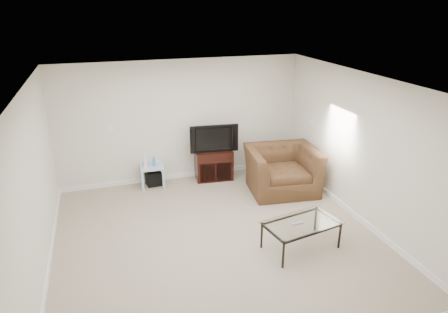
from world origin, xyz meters
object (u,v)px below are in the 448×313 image
object	(u,v)px
tv_stand	(213,164)
television	(213,137)
recliner	(282,163)
coffee_table	(301,235)
subwoofer	(153,178)
side_table	(152,175)

from	to	relation	value
tv_stand	television	bearing A→B (deg)	-90.00
tv_stand	television	xyz separation A→B (m)	(-0.00, -0.03, 0.61)
recliner	coffee_table	distance (m)	2.05
subwoofer	recliner	world-z (taller)	recliner
tv_stand	subwoofer	world-z (taller)	tv_stand
side_table	subwoofer	distance (m)	0.07
tv_stand	recliner	world-z (taller)	recliner
television	recliner	bearing A→B (deg)	-34.10
side_table	subwoofer	size ratio (longest dim) A/B	1.61
television	recliner	size ratio (longest dim) A/B	0.69
television	recliner	distance (m)	1.52
tv_stand	coffee_table	bearing A→B (deg)	-74.50
television	coffee_table	size ratio (longest dim) A/B	0.82
tv_stand	side_table	xyz separation A→B (m)	(-1.31, 0.00, -0.10)
side_table	coffee_table	bearing A→B (deg)	-57.72
side_table	recliner	world-z (taller)	recliner
side_table	coffee_table	size ratio (longest dim) A/B	0.41
tv_stand	subwoofer	distance (m)	1.29
side_table	subwoofer	xyz separation A→B (m)	(0.03, 0.02, -0.07)
television	recliner	xyz separation A→B (m)	(1.13, -0.95, -0.34)
side_table	television	bearing A→B (deg)	-1.40
tv_stand	coffee_table	world-z (taller)	tv_stand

